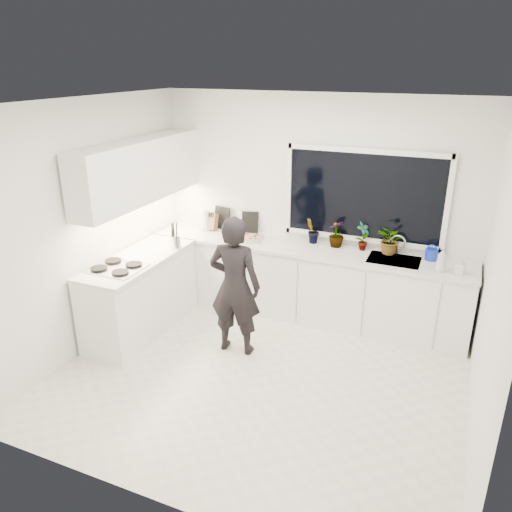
% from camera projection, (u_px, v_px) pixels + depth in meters
% --- Properties ---
extents(floor, '(4.00, 3.50, 0.02)m').
position_uv_depth(floor, '(259.00, 376.00, 5.15)').
color(floor, beige).
rests_on(floor, ground).
extents(wall_back, '(4.00, 0.02, 2.70)m').
position_uv_depth(wall_back, '(315.00, 206.00, 6.16)').
color(wall_back, white).
rests_on(wall_back, ground).
extents(wall_left, '(0.02, 3.50, 2.70)m').
position_uv_depth(wall_left, '(89.00, 227.00, 5.39)').
color(wall_left, white).
rests_on(wall_left, ground).
extents(wall_right, '(0.02, 3.50, 2.70)m').
position_uv_depth(wall_right, '(495.00, 290.00, 3.92)').
color(wall_right, white).
rests_on(wall_right, ground).
extents(ceiling, '(4.00, 3.50, 0.02)m').
position_uv_depth(ceiling, '(260.00, 102.00, 4.15)').
color(ceiling, white).
rests_on(ceiling, wall_back).
extents(window, '(1.80, 0.02, 1.00)m').
position_uv_depth(window, '(364.00, 196.00, 5.84)').
color(window, black).
rests_on(window, wall_back).
extents(base_cabinets_back, '(3.92, 0.58, 0.88)m').
position_uv_depth(base_cabinets_back, '(304.00, 283.00, 6.23)').
color(base_cabinets_back, white).
rests_on(base_cabinets_back, floor).
extents(base_cabinets_left, '(0.58, 1.60, 0.88)m').
position_uv_depth(base_cabinets_left, '(141.00, 295.00, 5.90)').
color(base_cabinets_left, white).
rests_on(base_cabinets_left, floor).
extents(countertop_back, '(3.94, 0.62, 0.04)m').
position_uv_depth(countertop_back, '(305.00, 249.00, 6.05)').
color(countertop_back, silver).
rests_on(countertop_back, base_cabinets_back).
extents(countertop_left, '(0.62, 1.60, 0.04)m').
position_uv_depth(countertop_left, '(138.00, 259.00, 5.73)').
color(countertop_left, silver).
rests_on(countertop_left, base_cabinets_left).
extents(upper_cabinets, '(0.34, 2.10, 0.70)m').
position_uv_depth(upper_cabinets, '(140.00, 171.00, 5.72)').
color(upper_cabinets, white).
rests_on(upper_cabinets, wall_left).
extents(sink, '(0.58, 0.42, 0.14)m').
position_uv_depth(sink, '(394.00, 264.00, 5.69)').
color(sink, silver).
rests_on(sink, countertop_back).
extents(faucet, '(0.03, 0.03, 0.22)m').
position_uv_depth(faucet, '(398.00, 245.00, 5.80)').
color(faucet, silver).
rests_on(faucet, countertop_back).
extents(stovetop, '(0.56, 0.48, 0.03)m').
position_uv_depth(stovetop, '(117.00, 267.00, 5.42)').
color(stovetop, black).
rests_on(stovetop, countertop_left).
extents(person, '(0.60, 0.42, 1.56)m').
position_uv_depth(person, '(235.00, 286.00, 5.33)').
color(person, black).
rests_on(person, floor).
extents(pizza_tray, '(0.48, 0.40, 0.03)m').
position_uv_depth(pizza_tray, '(245.00, 238.00, 6.31)').
color(pizza_tray, silver).
rests_on(pizza_tray, countertop_back).
extents(pizza, '(0.44, 0.35, 0.01)m').
position_uv_depth(pizza, '(245.00, 237.00, 6.30)').
color(pizza, '#B52618').
rests_on(pizza, pizza_tray).
extents(watering_can, '(0.16, 0.16, 0.13)m').
position_uv_depth(watering_can, '(431.00, 254.00, 5.64)').
color(watering_can, '#142EBE').
rests_on(watering_can, countertop_back).
extents(paper_towel_roll, '(0.14, 0.14, 0.26)m').
position_uv_depth(paper_towel_roll, '(205.00, 220.00, 6.62)').
color(paper_towel_roll, white).
rests_on(paper_towel_roll, countertop_back).
extents(knife_block, '(0.14, 0.11, 0.22)m').
position_uv_depth(knife_block, '(212.00, 222.00, 6.63)').
color(knife_block, olive).
rests_on(knife_block, countertop_back).
extents(utensil_crock, '(0.15, 0.15, 0.16)m').
position_uv_depth(utensil_crock, '(175.00, 242.00, 5.99)').
color(utensil_crock, silver).
rests_on(utensil_crock, countertop_left).
extents(picture_frame_large, '(0.22, 0.06, 0.28)m').
position_uv_depth(picture_frame_large, '(250.00, 222.00, 6.51)').
color(picture_frame_large, black).
rests_on(picture_frame_large, countertop_back).
extents(picture_frame_small, '(0.25, 0.08, 0.30)m').
position_uv_depth(picture_frame_small, '(222.00, 218.00, 6.66)').
color(picture_frame_small, black).
rests_on(picture_frame_small, countertop_back).
extents(herb_plants, '(1.25, 0.39, 0.34)m').
position_uv_depth(herb_plants, '(364.00, 237.00, 5.89)').
color(herb_plants, '#26662D').
rests_on(herb_plants, countertop_back).
extents(soap_bottles, '(0.32, 0.14, 0.27)m').
position_uv_depth(soap_bottles, '(447.00, 262.00, 5.29)').
color(soap_bottles, '#D8BF66').
rests_on(soap_bottles, countertop_back).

